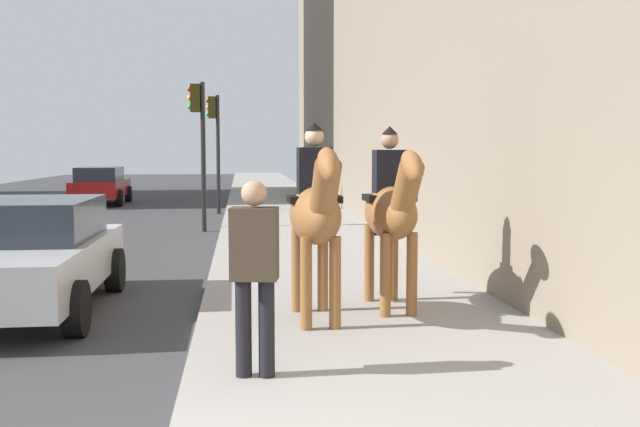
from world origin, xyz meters
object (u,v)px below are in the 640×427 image
mounted_horse_near (316,212)px  mounted_horse_far (392,209)px  pedestrian_greeting (255,265)px  car_near_lane (101,185)px  traffic_light_near_curb (199,132)px  traffic_light_far_curb (215,135)px  car_far_lane (30,254)px

mounted_horse_near → mounted_horse_far: 1.11m
pedestrian_greeting → car_near_lane: size_ratio=0.41×
mounted_horse_near → traffic_light_near_curb: (10.39, 1.88, 1.16)m
traffic_light_near_curb → traffic_light_far_curb: 5.25m
pedestrian_greeting → traffic_light_far_curb: 17.68m
pedestrian_greeting → car_far_lane: pedestrian_greeting is taller
mounted_horse_near → car_near_lane: size_ratio=0.55×
mounted_horse_near → traffic_light_far_curb: size_ratio=0.59×
car_near_lane → traffic_light_far_curb: bearing=-136.7°
mounted_horse_far → pedestrian_greeting: size_ratio=1.32×
mounted_horse_far → car_near_lane: size_ratio=0.54×
car_near_lane → traffic_light_far_curb: 6.75m
pedestrian_greeting → traffic_light_near_curb: 12.48m
mounted_horse_near → car_near_lane: (20.27, 6.22, -0.62)m
pedestrian_greeting → mounted_horse_far: bearing=-26.3°
mounted_horse_far → pedestrian_greeting: 3.02m
traffic_light_near_curb → car_near_lane: bearing=23.7°
mounted_horse_far → car_far_lane: mounted_horse_far is taller
traffic_light_far_curb → car_far_lane: bearing=172.5°
traffic_light_far_curb → mounted_horse_far: bearing=-170.1°
car_far_lane → traffic_light_far_curb: size_ratio=1.09×
mounted_horse_near → traffic_light_near_curb: size_ratio=0.60×
car_near_lane → traffic_light_far_curb: traffic_light_far_curb is taller
mounted_horse_near → traffic_light_far_curb: traffic_light_far_curb is taller
pedestrian_greeting → car_near_lane: 22.89m
car_far_lane → traffic_light_far_curb: (14.23, -1.87, 1.84)m
pedestrian_greeting → traffic_light_far_curb: (17.59, 0.93, 1.49)m
mounted_horse_far → traffic_light_far_curb: size_ratio=0.58×
car_far_lane → traffic_light_near_curb: size_ratio=1.11×
car_far_lane → traffic_light_near_curb: 9.31m
mounted_horse_near → pedestrian_greeting: size_ratio=1.34×
mounted_horse_near → car_near_lane: 21.21m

